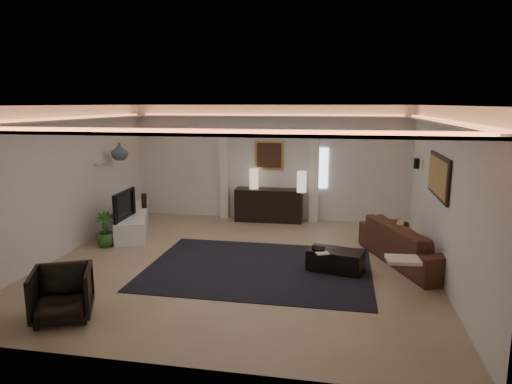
% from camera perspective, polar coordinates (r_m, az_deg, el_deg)
% --- Properties ---
extents(floor, '(7.00, 7.00, 0.00)m').
position_cam_1_polar(floor, '(8.74, -2.04, -8.76)').
color(floor, tan).
rests_on(floor, ground).
extents(ceiling, '(7.00, 7.00, 0.00)m').
position_cam_1_polar(ceiling, '(8.24, -2.18, 10.61)').
color(ceiling, white).
rests_on(ceiling, ground).
extents(wall_back, '(7.00, 0.00, 7.00)m').
position_cam_1_polar(wall_back, '(11.77, 1.66, 3.61)').
color(wall_back, silver).
rests_on(wall_back, ground).
extents(wall_front, '(7.00, 0.00, 7.00)m').
position_cam_1_polar(wall_front, '(5.11, -10.84, -6.25)').
color(wall_front, silver).
rests_on(wall_front, ground).
extents(wall_left, '(0.00, 7.00, 7.00)m').
position_cam_1_polar(wall_left, '(9.75, -22.61, 1.26)').
color(wall_left, silver).
rests_on(wall_left, ground).
extents(wall_right, '(0.00, 7.00, 7.00)m').
position_cam_1_polar(wall_right, '(8.34, 22.06, -0.20)').
color(wall_right, silver).
rests_on(wall_right, ground).
extents(cove_soffit, '(7.00, 7.00, 0.04)m').
position_cam_1_polar(cove_soffit, '(8.24, -2.16, 8.66)').
color(cove_soffit, silver).
rests_on(cove_soffit, ceiling).
extents(daylight_slit, '(0.25, 0.03, 1.00)m').
position_cam_1_polar(daylight_slit, '(11.63, 8.23, 2.92)').
color(daylight_slit, white).
rests_on(daylight_slit, wall_back).
extents(area_rug, '(4.00, 3.00, 0.01)m').
position_cam_1_polar(area_rug, '(8.48, 0.33, -9.34)').
color(area_rug, black).
rests_on(area_rug, ground).
extents(pilaster_left, '(0.22, 0.20, 2.20)m').
position_cam_1_polar(pilaster_left, '(11.95, -3.88, 2.01)').
color(pilaster_left, silver).
rests_on(pilaster_left, ground).
extents(pilaster_right, '(0.22, 0.20, 2.20)m').
position_cam_1_polar(pilaster_right, '(11.60, 7.19, 1.67)').
color(pilaster_right, silver).
rests_on(pilaster_right, ground).
extents(alcove_header, '(2.52, 0.20, 0.12)m').
position_cam_1_polar(alcove_header, '(11.60, 1.60, 7.47)').
color(alcove_header, silver).
rests_on(alcove_header, wall_back).
extents(painting_frame, '(0.74, 0.04, 0.74)m').
position_cam_1_polar(painting_frame, '(11.72, 1.64, 4.56)').
color(painting_frame, tan).
rests_on(painting_frame, wall_back).
extents(painting_canvas, '(0.62, 0.02, 0.62)m').
position_cam_1_polar(painting_canvas, '(11.69, 1.62, 4.55)').
color(painting_canvas, '#4C2D1E').
rests_on(painting_canvas, wall_back).
extents(art_panel_frame, '(0.04, 1.64, 0.74)m').
position_cam_1_polar(art_panel_frame, '(8.58, 21.60, 1.82)').
color(art_panel_frame, black).
rests_on(art_panel_frame, wall_right).
extents(art_panel_gold, '(0.02, 1.50, 0.62)m').
position_cam_1_polar(art_panel_gold, '(8.58, 21.44, 1.83)').
color(art_panel_gold, tan).
rests_on(art_panel_gold, wall_right).
extents(wall_sconce, '(0.12, 0.12, 0.22)m').
position_cam_1_polar(wall_sconce, '(10.43, 19.19, 3.34)').
color(wall_sconce, black).
rests_on(wall_sconce, wall_right).
extents(wall_niche, '(0.10, 0.55, 0.04)m').
position_cam_1_polar(wall_niche, '(10.88, -18.41, 3.52)').
color(wall_niche, silver).
rests_on(wall_niche, wall_left).
extents(console, '(1.70, 0.58, 0.84)m').
position_cam_1_polar(console, '(11.70, 1.60, -1.65)').
color(console, black).
rests_on(console, ground).
extents(lamp_left, '(0.24, 0.24, 0.50)m').
position_cam_1_polar(lamp_left, '(11.64, -0.26, 1.74)').
color(lamp_left, beige).
rests_on(lamp_left, console).
extents(lamp_right, '(0.28, 0.28, 0.51)m').
position_cam_1_polar(lamp_right, '(11.21, 5.65, 1.34)').
color(lamp_right, beige).
rests_on(lamp_right, console).
extents(media_ledge, '(1.53, 2.58, 0.47)m').
position_cam_1_polar(media_ledge, '(11.20, -14.92, -3.52)').
color(media_ledge, white).
rests_on(media_ledge, ground).
extents(tv, '(1.08, 0.20, 0.62)m').
position_cam_1_polar(tv, '(10.47, -16.45, -1.58)').
color(tv, black).
rests_on(tv, media_ledge).
extents(figurine, '(0.15, 0.15, 0.35)m').
position_cam_1_polar(figurine, '(11.43, -13.63, -1.03)').
color(figurine, black).
rests_on(figurine, media_ledge).
extents(ginger_jar, '(0.39, 0.39, 0.39)m').
position_cam_1_polar(ginger_jar, '(10.96, -16.45, 4.83)').
color(ginger_jar, '#344955').
rests_on(ginger_jar, wall_niche).
extents(plant, '(0.55, 0.55, 0.72)m').
position_cam_1_polar(plant, '(10.12, -18.07, -4.44)').
color(plant, '#2E5B23').
rests_on(plant, ground).
extents(sofa, '(2.70, 1.87, 0.74)m').
position_cam_1_polar(sofa, '(9.13, 18.66, -6.06)').
color(sofa, '#3A2713').
rests_on(sofa, ground).
extents(throw_blanket, '(0.53, 0.45, 0.05)m').
position_cam_1_polar(throw_blanket, '(7.60, 17.65, -7.96)').
color(throw_blanket, silver).
rests_on(throw_blanket, sofa).
extents(throw_pillow, '(0.19, 0.40, 0.39)m').
position_cam_1_polar(throw_pillow, '(9.17, 17.30, -4.73)').
color(throw_pillow, '#A2884E').
rests_on(throw_pillow, sofa).
extents(coffee_table, '(1.05, 0.74, 0.35)m').
position_cam_1_polar(coffee_table, '(8.42, 9.77, -8.22)').
color(coffee_table, black).
rests_on(coffee_table, ground).
extents(bowl, '(0.30, 0.30, 0.06)m').
position_cam_1_polar(bowl, '(8.25, 7.69, -6.82)').
color(bowl, black).
rests_on(bowl, coffee_table).
extents(magazine, '(0.26, 0.23, 0.03)m').
position_cam_1_polar(magazine, '(8.11, 8.19, -7.28)').
color(magazine, white).
rests_on(magazine, coffee_table).
extents(armchair, '(1.03, 1.04, 0.72)m').
position_cam_1_polar(armchair, '(7.04, -22.79, -11.48)').
color(armchair, black).
rests_on(armchair, ground).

